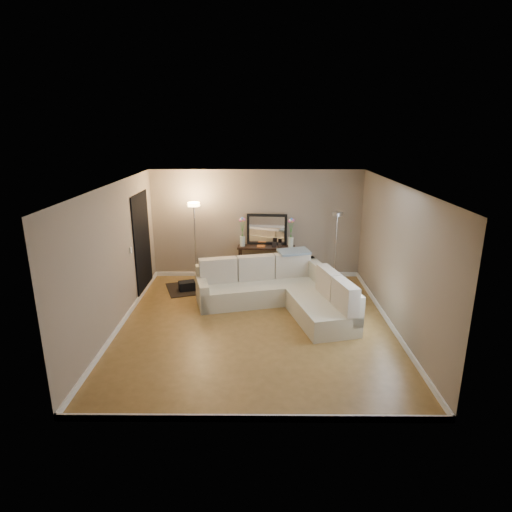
{
  "coord_description": "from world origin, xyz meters",
  "views": [
    {
      "loc": [
        0.06,
        -7.25,
        3.53
      ],
      "look_at": [
        0.0,
        0.8,
        1.1
      ],
      "focal_mm": 30.0,
      "sensor_mm": 36.0,
      "label": 1
    }
  ],
  "objects_px": {
    "console_table": "(263,261)",
    "floor_lamp_unlit": "(336,234)",
    "sectional_sofa": "(282,290)",
    "floor_lamp_lit": "(195,227)"
  },
  "relations": [
    {
      "from": "sectional_sofa",
      "to": "console_table",
      "type": "relative_size",
      "value": 2.31
    },
    {
      "from": "console_table",
      "to": "floor_lamp_unlit",
      "type": "distance_m",
      "value": 1.85
    },
    {
      "from": "sectional_sofa",
      "to": "floor_lamp_lit",
      "type": "xyz_separation_m",
      "value": [
        -1.94,
        1.41,
        1.01
      ]
    },
    {
      "from": "console_table",
      "to": "floor_lamp_lit",
      "type": "xyz_separation_m",
      "value": [
        -1.56,
        -0.2,
        0.88
      ]
    },
    {
      "from": "floor_lamp_lit",
      "to": "floor_lamp_unlit",
      "type": "bearing_deg",
      "value": -0.75
    },
    {
      "from": "sectional_sofa",
      "to": "console_table",
      "type": "xyz_separation_m",
      "value": [
        -0.37,
        1.6,
        0.12
      ]
    },
    {
      "from": "floor_lamp_lit",
      "to": "floor_lamp_unlit",
      "type": "relative_size",
      "value": 1.13
    },
    {
      "from": "sectional_sofa",
      "to": "floor_lamp_lit",
      "type": "relative_size",
      "value": 1.66
    },
    {
      "from": "floor_lamp_unlit",
      "to": "sectional_sofa",
      "type": "bearing_deg",
      "value": -133.77
    },
    {
      "from": "sectional_sofa",
      "to": "floor_lamp_unlit",
      "type": "xyz_separation_m",
      "value": [
        1.31,
        1.36,
        0.85
      ]
    }
  ]
}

